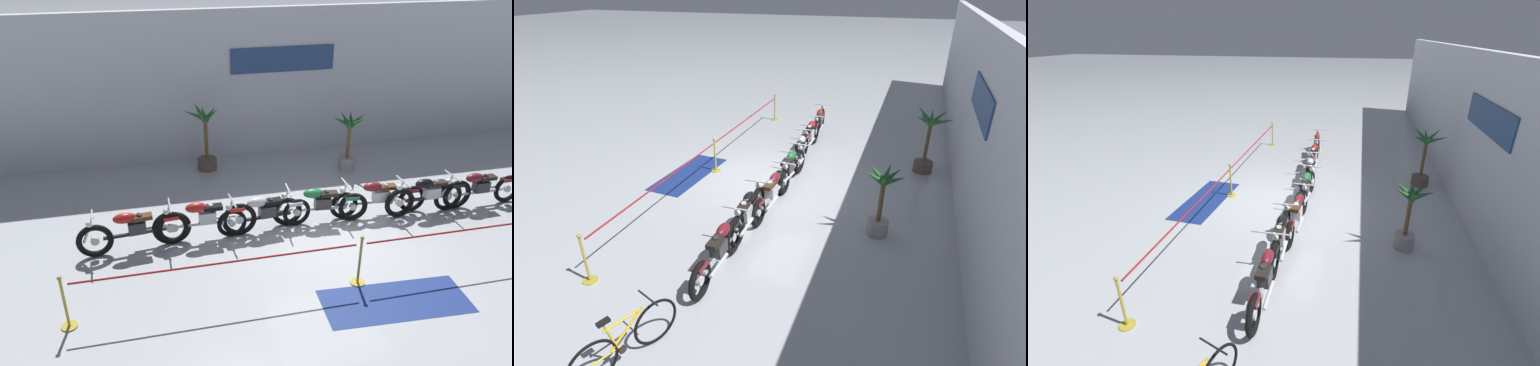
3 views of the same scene
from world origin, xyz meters
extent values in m
plane|color=#B2B7BC|center=(0.00, 0.00, 0.00)|extent=(120.00, 120.00, 0.00)
cube|color=silver|center=(0.00, 5.12, 2.10)|extent=(28.00, 0.25, 4.20)
cube|color=navy|center=(0.25, 4.98, 2.79)|extent=(3.00, 0.04, 0.70)
torus|color=black|center=(-4.94, 0.47, 0.37)|extent=(0.76, 0.19, 0.75)
torus|color=black|center=(-3.33, 0.61, 0.37)|extent=(0.76, 0.19, 0.75)
cylinder|color=silver|center=(-4.94, 0.47, 0.37)|extent=(0.18, 0.10, 0.17)
cylinder|color=silver|center=(-3.33, 0.61, 0.37)|extent=(0.18, 0.10, 0.17)
cylinder|color=silver|center=(-5.03, 0.46, 0.66)|extent=(0.31, 0.08, 0.59)
cube|color=#2D2D30|center=(-4.08, 0.54, 0.53)|extent=(0.38, 0.25, 0.26)
cylinder|color=#2D2D30|center=(-4.13, 0.54, 0.73)|extent=(0.19, 0.13, 0.24)
cylinder|color=#2D2D30|center=(-4.04, 0.55, 0.73)|extent=(0.19, 0.13, 0.24)
cylinder|color=silver|center=(-3.80, 0.71, 0.39)|extent=(0.70, 0.13, 0.07)
cube|color=black|center=(-4.13, 0.54, 0.39)|extent=(1.29, 0.17, 0.06)
ellipsoid|color=#B21E19|center=(-4.31, 0.52, 0.79)|extent=(0.48, 0.26, 0.22)
cube|color=#4C2D19|center=(-3.95, 0.56, 0.75)|extent=(0.42, 0.23, 0.09)
cube|color=#B21E19|center=(-3.38, 0.61, 0.64)|extent=(0.33, 0.19, 0.08)
cylinder|color=silver|center=(-4.92, 0.47, 0.92)|extent=(0.09, 0.62, 0.04)
sphere|color=silver|center=(-5.00, 0.46, 0.78)|extent=(0.14, 0.14, 0.14)
torus|color=black|center=(-3.40, 0.60, 0.39)|extent=(0.78, 0.12, 0.78)
torus|color=black|center=(-1.91, 0.61, 0.39)|extent=(0.78, 0.12, 0.78)
cylinder|color=silver|center=(-3.40, 0.60, 0.39)|extent=(0.19, 0.08, 0.19)
cylinder|color=silver|center=(-1.91, 0.61, 0.39)|extent=(0.19, 0.08, 0.19)
cylinder|color=silver|center=(-3.49, 0.60, 0.67)|extent=(0.30, 0.06, 0.59)
cube|color=silver|center=(-2.61, 0.60, 0.55)|extent=(0.36, 0.22, 0.26)
cylinder|color=silver|center=(-2.65, 0.60, 0.75)|extent=(0.18, 0.11, 0.24)
cylinder|color=silver|center=(-2.57, 0.60, 0.75)|extent=(0.18, 0.11, 0.24)
cylinder|color=silver|center=(-2.31, 0.75, 0.41)|extent=(0.70, 0.07, 0.07)
cube|color=#ADAFB5|center=(-2.66, 0.60, 0.41)|extent=(1.19, 0.07, 0.06)
ellipsoid|color=#B21E19|center=(-2.84, 0.60, 0.81)|extent=(0.46, 0.22, 0.22)
cube|color=black|center=(-2.48, 0.60, 0.77)|extent=(0.40, 0.20, 0.09)
cube|color=#B21E19|center=(-1.96, 0.61, 0.67)|extent=(0.32, 0.16, 0.08)
cylinder|color=silver|center=(-3.38, 0.60, 0.94)|extent=(0.04, 0.62, 0.04)
sphere|color=silver|center=(-3.46, 0.60, 0.80)|extent=(0.14, 0.14, 0.14)
torus|color=black|center=(-2.08, 0.59, 0.33)|extent=(0.67, 0.15, 0.67)
torus|color=black|center=(-0.57, 0.72, 0.33)|extent=(0.67, 0.15, 0.67)
cylinder|color=silver|center=(-2.08, 0.59, 0.33)|extent=(0.17, 0.09, 0.16)
cylinder|color=silver|center=(-0.57, 0.72, 0.33)|extent=(0.17, 0.09, 0.16)
cylinder|color=silver|center=(-2.17, 0.59, 0.62)|extent=(0.31, 0.08, 0.59)
cube|color=#2D2D30|center=(-1.28, 0.66, 0.49)|extent=(0.38, 0.25, 0.26)
cylinder|color=#2D2D30|center=(-1.32, 0.66, 0.69)|extent=(0.19, 0.12, 0.24)
cylinder|color=#2D2D30|center=(-1.24, 0.66, 0.69)|extent=(0.19, 0.12, 0.24)
cylinder|color=silver|center=(-0.99, 0.82, 0.35)|extent=(0.70, 0.13, 0.07)
cube|color=black|center=(-1.33, 0.66, 0.35)|extent=(1.21, 0.16, 0.06)
ellipsoid|color=#B7BABF|center=(-1.51, 0.64, 0.75)|extent=(0.48, 0.26, 0.22)
cube|color=black|center=(-1.15, 0.67, 0.71)|extent=(0.42, 0.23, 0.09)
cube|color=#B7BABF|center=(-0.62, 0.71, 0.57)|extent=(0.33, 0.19, 0.08)
cylinder|color=silver|center=(-2.06, 0.59, 0.88)|extent=(0.09, 0.62, 0.04)
sphere|color=silver|center=(-2.14, 0.59, 0.74)|extent=(0.14, 0.14, 0.14)
torus|color=black|center=(-0.79, 0.78, 0.35)|extent=(0.70, 0.18, 0.70)
torus|color=black|center=(0.75, 0.65, 0.35)|extent=(0.70, 0.18, 0.70)
cylinder|color=silver|center=(-0.79, 0.78, 0.35)|extent=(0.17, 0.09, 0.16)
cylinder|color=silver|center=(0.75, 0.65, 0.35)|extent=(0.17, 0.09, 0.16)
cylinder|color=silver|center=(-0.88, 0.79, 0.63)|extent=(0.31, 0.08, 0.59)
cube|color=#2D2D30|center=(0.03, 0.71, 0.51)|extent=(0.38, 0.25, 0.26)
cylinder|color=#2D2D30|center=(-0.01, 0.71, 0.71)|extent=(0.19, 0.12, 0.24)
cylinder|color=#2D2D30|center=(0.08, 0.71, 0.71)|extent=(0.19, 0.12, 0.24)
cylinder|color=silver|center=(0.34, 0.82, 0.37)|extent=(0.70, 0.13, 0.07)
cube|color=#ADAFB5|center=(-0.02, 0.71, 0.37)|extent=(1.24, 0.17, 0.06)
ellipsoid|color=#1E6B38|center=(-0.20, 0.73, 0.77)|extent=(0.48, 0.26, 0.22)
cube|color=black|center=(0.16, 0.70, 0.73)|extent=(0.42, 0.23, 0.09)
cube|color=#1E6B38|center=(0.71, 0.65, 0.59)|extent=(0.33, 0.19, 0.08)
cylinder|color=silver|center=(-0.77, 0.78, 0.90)|extent=(0.09, 0.62, 0.04)
sphere|color=silver|center=(-0.85, 0.78, 0.76)|extent=(0.14, 0.14, 0.14)
torus|color=black|center=(0.59, 0.78, 0.34)|extent=(0.68, 0.14, 0.67)
torus|color=black|center=(2.28, 0.71, 0.34)|extent=(0.68, 0.14, 0.67)
cylinder|color=silver|center=(0.59, 0.78, 0.34)|extent=(0.16, 0.09, 0.16)
cylinder|color=silver|center=(2.28, 0.71, 0.34)|extent=(0.16, 0.09, 0.16)
cylinder|color=silver|center=(0.50, 0.78, 0.62)|extent=(0.31, 0.07, 0.59)
cube|color=silver|center=(1.48, 0.74, 0.50)|extent=(0.37, 0.23, 0.26)
cylinder|color=silver|center=(1.44, 0.74, 0.70)|extent=(0.18, 0.12, 0.24)
cylinder|color=silver|center=(1.52, 0.74, 0.70)|extent=(0.18, 0.12, 0.24)
cylinder|color=silver|center=(1.79, 0.87, 0.36)|extent=(0.70, 0.10, 0.07)
cube|color=#ADAFB5|center=(1.43, 0.74, 0.36)|extent=(1.36, 0.11, 0.06)
ellipsoid|color=maroon|center=(1.25, 0.75, 0.76)|extent=(0.47, 0.24, 0.22)
cube|color=#4C2D19|center=(1.61, 0.74, 0.72)|extent=(0.41, 0.22, 0.09)
cube|color=maroon|center=(2.23, 0.71, 0.58)|extent=(0.33, 0.17, 0.08)
cylinder|color=silver|center=(0.61, 0.77, 0.89)|extent=(0.06, 0.62, 0.04)
sphere|color=silver|center=(0.53, 0.78, 0.75)|extent=(0.14, 0.14, 0.14)
torus|color=black|center=(1.87, 0.54, 0.37)|extent=(0.75, 0.15, 0.74)
torus|color=black|center=(3.40, 0.60, 0.37)|extent=(0.75, 0.15, 0.74)
cylinder|color=silver|center=(1.87, 0.54, 0.37)|extent=(0.18, 0.09, 0.17)
cylinder|color=silver|center=(3.40, 0.60, 0.37)|extent=(0.18, 0.09, 0.17)
cylinder|color=silver|center=(1.78, 0.54, 0.66)|extent=(0.31, 0.07, 0.59)
cube|color=silver|center=(2.68, 0.57, 0.53)|extent=(0.37, 0.23, 0.26)
cylinder|color=silver|center=(2.64, 0.57, 0.73)|extent=(0.18, 0.12, 0.24)
cylinder|color=silver|center=(2.73, 0.57, 0.73)|extent=(0.18, 0.12, 0.24)
cylinder|color=silver|center=(2.98, 0.72, 0.39)|extent=(0.70, 0.10, 0.07)
cube|color=black|center=(2.63, 0.57, 0.39)|extent=(1.23, 0.11, 0.06)
ellipsoid|color=black|center=(2.45, 0.56, 0.79)|extent=(0.47, 0.24, 0.22)
cube|color=black|center=(2.81, 0.58, 0.75)|extent=(0.41, 0.21, 0.09)
cube|color=black|center=(3.35, 0.60, 0.64)|extent=(0.33, 0.17, 0.08)
cylinder|color=silver|center=(1.89, 0.54, 0.92)|extent=(0.06, 0.62, 0.04)
sphere|color=silver|center=(1.81, 0.54, 0.78)|extent=(0.14, 0.14, 0.14)
torus|color=black|center=(3.14, 0.58, 0.36)|extent=(0.73, 0.13, 0.72)
torus|color=black|center=(4.79, 0.61, 0.36)|extent=(0.73, 0.13, 0.72)
cylinder|color=silver|center=(3.14, 0.58, 0.36)|extent=(0.17, 0.08, 0.17)
cylinder|color=silver|center=(4.79, 0.61, 0.36)|extent=(0.17, 0.08, 0.17)
cylinder|color=silver|center=(3.05, 0.57, 0.65)|extent=(0.30, 0.06, 0.59)
cube|color=#2D2D30|center=(4.02, 0.59, 0.52)|extent=(0.36, 0.23, 0.26)
cylinder|color=#2D2D30|center=(3.98, 0.59, 0.72)|extent=(0.18, 0.11, 0.24)
cylinder|color=#2D2D30|center=(4.06, 0.59, 0.72)|extent=(0.18, 0.11, 0.24)
cylinder|color=silver|center=(4.32, 0.74, 0.38)|extent=(0.70, 0.09, 0.07)
cube|color=#ADAFB5|center=(3.97, 0.59, 0.38)|extent=(1.32, 0.09, 0.06)
ellipsoid|color=maroon|center=(3.79, 0.59, 0.78)|extent=(0.46, 0.23, 0.22)
cube|color=black|center=(4.15, 0.60, 0.74)|extent=(0.40, 0.21, 0.09)
cube|color=maroon|center=(4.74, 0.61, 0.62)|extent=(0.32, 0.17, 0.08)
cylinder|color=silver|center=(3.16, 0.58, 0.91)|extent=(0.05, 0.62, 0.04)
sphere|color=silver|center=(3.08, 0.57, 0.77)|extent=(0.14, 0.14, 0.14)
torus|color=black|center=(5.87, 0.44, 0.38)|extent=(0.72, 0.30, 0.76)
torus|color=black|center=(6.83, 0.09, 0.38)|extent=(0.72, 0.30, 0.76)
cylinder|color=gold|center=(6.30, 0.28, 0.60)|extent=(0.57, 0.25, 0.43)
cylinder|color=gold|center=(6.35, 0.27, 0.80)|extent=(0.53, 0.23, 0.04)
cylinder|color=gold|center=(6.54, 0.20, 0.68)|extent=(0.15, 0.09, 0.55)
cube|color=black|center=(6.58, 0.18, 0.96)|extent=(0.20, 0.14, 0.05)
cylinder|color=gold|center=(6.64, 0.16, 0.38)|extent=(0.44, 0.19, 0.03)
cylinder|color=black|center=(5.93, 0.42, 0.90)|extent=(0.19, 0.46, 0.03)
cylinder|color=black|center=(6.43, 0.24, 0.30)|extent=(0.13, 0.09, 0.12)
cylinder|color=gray|center=(1.70, 3.31, 0.18)|extent=(0.46, 0.46, 0.35)
cylinder|color=brown|center=(1.70, 3.31, 0.83)|extent=(0.10, 0.10, 0.95)
cone|color=#235B28|center=(1.92, 3.34, 1.42)|extent=(0.57, 0.23, 0.42)
cone|color=#235B28|center=(1.80, 3.51, 1.42)|extent=(0.35, 0.54, 0.46)
cone|color=#235B28|center=(1.62, 3.45, 1.43)|extent=(0.34, 0.44, 0.47)
cone|color=#235B28|center=(1.48, 3.35, 1.41)|extent=(0.59, 0.25, 0.41)
cone|color=#235B28|center=(1.61, 3.15, 1.43)|extent=(0.35, 0.48, 0.48)
cone|color=#235B28|center=(1.83, 3.14, 1.43)|extent=(0.42, 0.53, 0.50)
cylinder|color=brown|center=(-2.12, 4.19, 0.16)|extent=(0.54, 0.54, 0.32)
cylinder|color=brown|center=(-2.12, 4.19, 0.90)|extent=(0.10, 0.10, 1.16)
cone|color=#286B2D|center=(-1.95, 4.22, 1.58)|extent=(0.49, 0.24, 0.38)
cone|color=#286B2D|center=(-1.95, 4.32, 1.58)|extent=(0.49, 0.46, 0.44)
cone|color=#286B2D|center=(-2.13, 4.48, 1.56)|extent=(0.17, 0.69, 0.34)
cone|color=#286B2D|center=(-2.25, 4.38, 1.65)|extent=(0.42, 0.55, 0.56)
cone|color=#286B2D|center=(-2.38, 4.20, 1.61)|extent=(0.66, 0.18, 0.42)
cone|color=#286B2D|center=(-2.26, 4.00, 1.67)|extent=(0.45, 0.57, 0.61)
cone|color=#286B2D|center=(-2.11, 4.00, 1.56)|extent=(0.19, 0.48, 0.33)
cone|color=#286B2D|center=(-2.00, 4.04, 1.63)|extent=(0.42, 0.47, 0.52)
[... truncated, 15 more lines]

